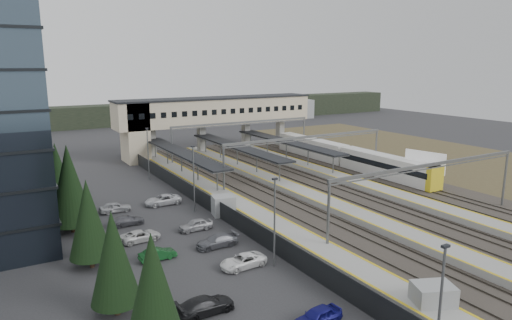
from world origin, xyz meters
TOP-DOWN VIEW (x-y plane):
  - ground at (0.00, 0.00)m, footprint 220.00×220.00m
  - conifer_row at (-22.00, -3.86)m, footprint 4.42×49.82m
  - car_park at (-13.63, -5.29)m, footprint 10.53×44.48m
  - lampposts at (-8.00, 1.25)m, footprint 0.50×53.25m
  - fence at (-6.50, 5.00)m, footprint 0.08×90.00m
  - relay_cabin_near at (-2.58, -20.47)m, footprint 3.37×2.97m
  - relay_cabin_far at (-5.64, 6.85)m, footprint 2.92×2.59m
  - rail_corridor at (9.34, 5.00)m, footprint 34.00×90.00m
  - canopies at (7.00, 27.00)m, footprint 23.10×30.00m
  - footbridge at (7.70, 42.00)m, footprint 40.40×6.40m
  - gantries at (12.00, 3.00)m, footprint 28.40×62.28m
  - train at (24.00, 18.88)m, footprint 2.71×37.69m
  - billboard at (25.26, 3.54)m, footprint 1.55×6.01m
  - scrub_east at (45.00, 5.00)m, footprint 34.00×120.00m
  - treeline_far at (23.81, 92.28)m, footprint 170.00×19.00m

SIDE VIEW (x-z plane):
  - ground at x=0.00m, z-range 0.00..0.00m
  - scrub_east at x=45.00m, z-range 0.00..0.06m
  - rail_corridor at x=9.34m, z-range -0.17..0.75m
  - car_park at x=-13.63m, z-range -0.04..1.25m
  - fence at x=-6.50m, z-range 0.00..2.00m
  - relay_cabin_near at x=-2.58m, z-range 0.00..2.32m
  - relay_cabin_far at x=-5.64m, z-range 0.00..2.33m
  - train at x=24.00m, z-range 0.24..3.65m
  - treeline_far at x=23.81m, z-range -0.55..6.45m
  - billboard at x=25.26m, z-range 0.91..6.16m
  - canopies at x=7.00m, z-range 2.28..5.56m
  - lampposts at x=-8.00m, z-range 0.30..8.37m
  - conifer_row at x=-22.00m, z-range 0.09..9.59m
  - gantries at x=12.00m, z-range 2.41..9.58m
  - footbridge at x=7.70m, z-range 2.33..13.53m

